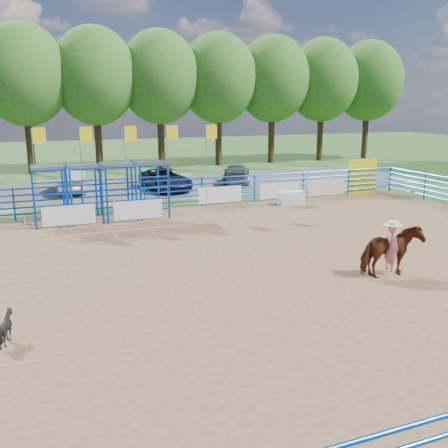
{
  "coord_description": "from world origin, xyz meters",
  "views": [
    {
      "loc": [
        -5.22,
        -14.09,
        5.27
      ],
      "look_at": [
        0.7,
        1.0,
        1.3
      ],
      "focal_mm": 40.0,
      "sensor_mm": 36.0,
      "label": 1
    }
  ],
  "objects": [
    {
      "name": "ground",
      "position": [
        0.0,
        0.0,
        0.0
      ],
      "size": [
        120.0,
        120.0,
        0.0
      ],
      "primitive_type": "plane",
      "color": "#355E25",
      "rests_on": "ground"
    },
    {
      "name": "announcer_table",
      "position": [
        7.45,
        8.54,
        0.38
      ],
      "size": [
        1.4,
        0.74,
        0.72
      ],
      "primitive_type": "cube",
      "rotation": [
        0.0,
        0.0,
        -0.09
      ],
      "color": "silver",
      "rests_on": "arena_dirt"
    },
    {
      "name": "treeline",
      "position": [
        0.0,
        26.0,
        7.53
      ],
      "size": [
        56.4,
        6.4,
        11.24
      ],
      "color": "#3F2B19",
      "rests_on": "ground"
    },
    {
      "name": "calf",
      "position": [
        -6.01,
        -2.74,
        0.38
      ],
      "size": [
        0.85,
        0.83,
        0.71
      ],
      "primitive_type": "imported",
      "rotation": [
        0.0,
        0.0,
        2.13
      ],
      "color": "black",
      "rests_on": "arena_dirt"
    },
    {
      "name": "perimeter_fence",
      "position": [
        0.0,
        0.0,
        0.75
      ],
      "size": [
        30.1,
        20.1,
        1.5
      ],
      "color": "#0841BB",
      "rests_on": "ground"
    },
    {
      "name": "car_b",
      "position": [
        -2.88,
        16.8,
        0.74
      ],
      "size": [
        1.93,
        4.54,
        1.45
      ],
      "primitive_type": "imported",
      "rotation": [
        0.0,
        0.0,
        3.05
      ],
      "color": "#93969B",
      "rests_on": "gravel_strip"
    },
    {
      "name": "chute_assembly",
      "position": [
        -1.9,
        8.84,
        1.26
      ],
      "size": [
        19.32,
        2.41,
        4.2
      ],
      "color": "#0841BB",
      "rests_on": "ground"
    },
    {
      "name": "car_d",
      "position": [
        7.56,
        16.22,
        0.63
      ],
      "size": [
        3.35,
        4.63,
        1.25
      ],
      "primitive_type": "imported",
      "rotation": [
        0.0,
        0.0,
        2.72
      ],
      "color": "#565658",
      "rests_on": "gravel_strip"
    },
    {
      "name": "car_c",
      "position": [
        2.51,
        15.5,
        0.66
      ],
      "size": [
        2.64,
        4.87,
        1.3
      ],
      "primitive_type": "imported",
      "rotation": [
        0.0,
        0.0,
        0.11
      ],
      "color": "#161937",
      "rests_on": "gravel_strip"
    },
    {
      "name": "arena_dirt",
      "position": [
        0.0,
        0.0,
        0.01
      ],
      "size": [
        30.0,
        20.0,
        0.02
      ],
      "primitive_type": "cube",
      "color": "olive",
      "rests_on": "ground"
    },
    {
      "name": "gravel_strip",
      "position": [
        0.0,
        17.0,
        0.01
      ],
      "size": [
        40.0,
        10.0,
        0.01
      ],
      "primitive_type": "cube",
      "color": "gray",
      "rests_on": "ground"
    },
    {
      "name": "horse_and_rider",
      "position": [
        4.88,
        -2.35,
        0.92
      ],
      "size": [
        1.9,
        0.89,
        2.48
      ],
      "color": "#5F2A13",
      "rests_on": "arena_dirt"
    }
  ]
}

